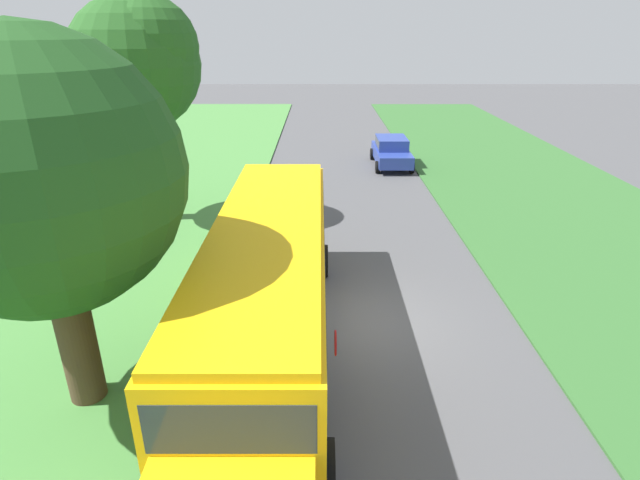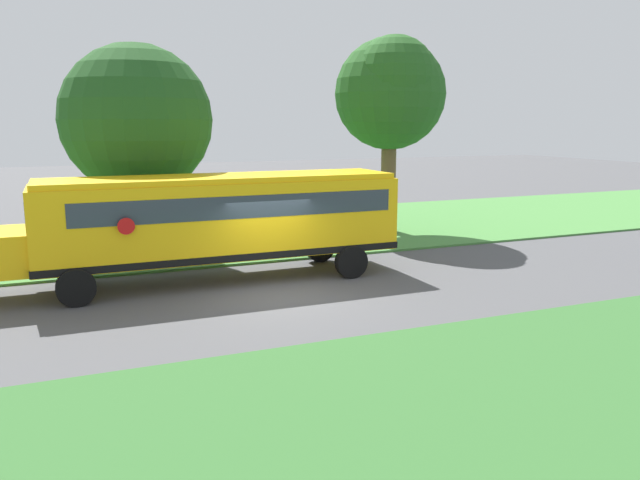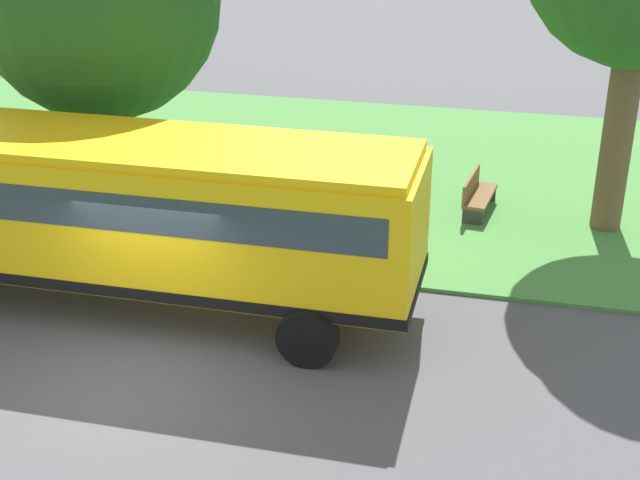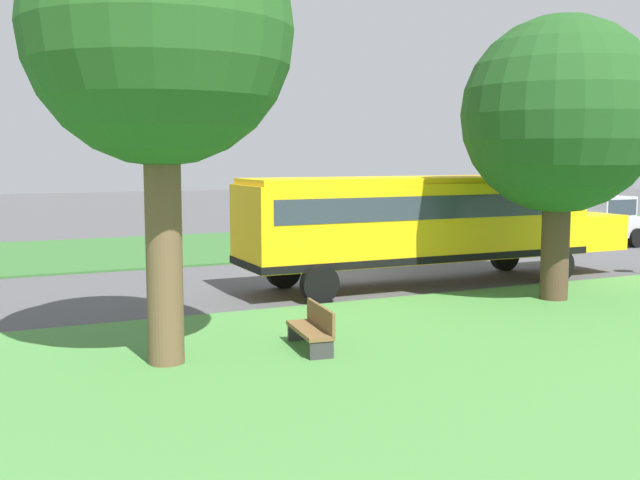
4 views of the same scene
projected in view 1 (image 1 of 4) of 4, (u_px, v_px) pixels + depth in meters
The scene contains 6 objects.
ground_plane at pixel (363, 321), 13.10m from camera, with size 120.00×120.00×0.00m, color #4C4C4F.
school_bus at pixel (267, 280), 11.11m from camera, with size 2.85×12.42×3.16m.
car_blue_nearest at pixel (390, 150), 27.57m from camera, with size 2.02×4.40×1.56m.
oak_tree_beside_bus at pixel (45, 177), 8.47m from camera, with size 4.96×4.96×7.27m.
oak_tree_roadside_mid at pixel (138, 61), 17.64m from camera, with size 4.67×4.64×8.21m.
park_bench at pixel (123, 235), 17.30m from camera, with size 1.65×0.69×0.92m.
Camera 1 is at (-1.16, -11.21, 7.10)m, focal length 28.00 mm.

